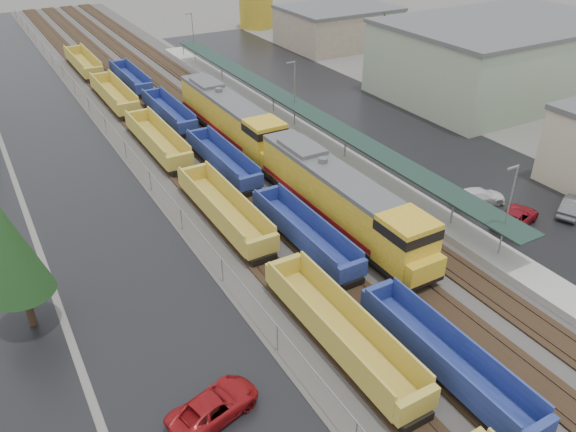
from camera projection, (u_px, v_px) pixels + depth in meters
The scene contains 18 objects.
ballast_strip at pixel (185, 118), 68.06m from camera, with size 20.00×160.00×0.08m, color #302D2B.
trackbed at pixel (185, 117), 67.99m from camera, with size 14.60×160.00×0.22m.
west_parking_lot at pixel (56, 143), 61.60m from camera, with size 10.00×160.00×0.02m, color black.
east_commuter_lot at pixel (361, 115), 68.83m from camera, with size 16.00×100.00×0.02m, color black.
station_platform at pixel (294, 124), 64.37m from camera, with size 3.00×80.00×8.00m.
chainlink_fence at pixel (108, 124), 62.00m from camera, with size 0.08×160.04×2.02m.
industrial_buildings at pixel (501, 68), 71.66m from camera, with size 32.52×75.30×9.50m.
tree_west_near at pixel (11, 250), 33.33m from camera, with size 3.96×3.96×9.00m.
tree_east at pixel (383, 39), 75.35m from camera, with size 4.40×4.40×10.00m.
locomotive_lead at pixel (342, 200), 45.17m from camera, with size 3.34×22.04×4.99m.
locomotive_trail at pixel (231, 118), 60.77m from camera, with size 3.34×22.04×4.99m.
well_string_yellow at pixel (224, 210), 46.58m from camera, with size 2.72×115.84×2.41m.
well_string_blue at pixel (304, 233), 43.70m from camera, with size 2.44×105.99×2.16m.
storage_tank at pixel (256, 10), 109.02m from camera, with size 6.57×6.57×6.57m, color #B39223.
parked_car_west_c at pixel (214, 406), 29.74m from camera, with size 5.18×2.39×1.44m, color maroon.
parked_car_east_b at pixel (516, 217), 46.62m from camera, with size 5.03×2.32×1.40m, color maroon.
parked_car_east_c at pixel (479, 196), 49.70m from camera, with size 4.67×1.90×1.36m, color white.
parked_car_east_e at pixel (572, 206), 48.09m from camera, with size 4.45×1.55×1.47m, color #535558.
Camera 1 is at (-21.60, -2.12, 24.64)m, focal length 35.00 mm.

